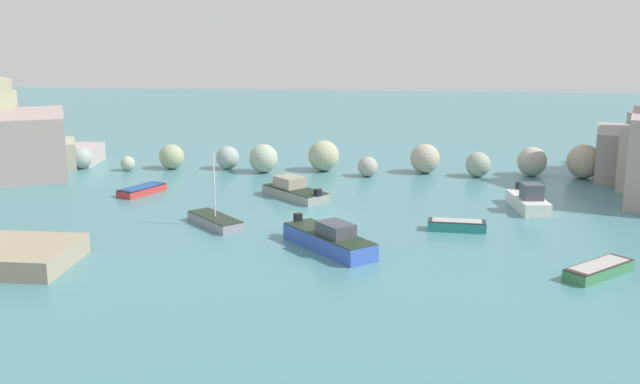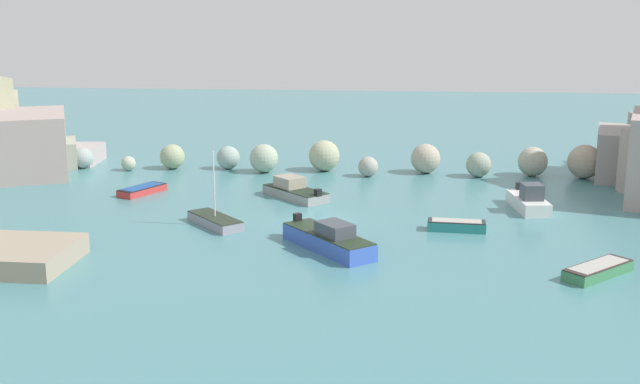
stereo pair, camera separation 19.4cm
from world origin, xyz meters
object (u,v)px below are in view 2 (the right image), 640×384
object	(u,v)px
channel_buoy	(280,177)
moored_boat_3	(529,201)
moored_boat_0	(294,190)
moored_boat_2	(215,221)
moored_boat_1	(142,190)
moored_boat_5	(598,270)
stone_dock	(4,255)
moored_boat_4	(329,239)
moored_boat_6	(457,225)

from	to	relation	value
channel_buoy	moored_boat_3	bearing A→B (deg)	-22.43
moored_boat_0	moored_boat_2	size ratio (longest dim) A/B	1.11
moored_boat_0	moored_boat_2	distance (m)	8.93
moored_boat_1	moored_boat_5	distance (m)	33.18
moored_boat_0	moored_boat_5	xyz separation A→B (m)	(17.85, -15.44, -0.20)
stone_dock	moored_boat_0	size ratio (longest dim) A/B	1.37
moored_boat_1	moored_boat_4	distance (m)	19.54
moored_boat_4	moored_boat_6	bearing A→B (deg)	81.59
moored_boat_2	moored_boat_6	bearing A→B (deg)	48.93
moored_boat_5	moored_boat_6	xyz separation A→B (m)	(-6.68, 7.78, 0.01)
stone_dock	moored_boat_4	size ratio (longest dim) A/B	1.14
moored_boat_2	moored_boat_4	world-z (taller)	moored_boat_2
moored_boat_3	moored_boat_6	size ratio (longest dim) A/B	1.36
stone_dock	moored_boat_4	world-z (taller)	moored_boat_4
stone_dock	moored_boat_4	xyz separation A→B (m)	(17.25, 4.25, 0.08)
moored_boat_3	moored_boat_6	bearing A→B (deg)	-51.07
channel_buoy	moored_boat_5	xyz separation A→B (m)	(19.69, -20.96, 0.06)
moored_boat_0	moored_boat_2	xyz separation A→B (m)	(-4.07, -7.94, -0.20)
stone_dock	channel_buoy	world-z (taller)	stone_dock
channel_buoy	moored_boat_0	world-z (taller)	moored_boat_0
moored_boat_2	moored_boat_6	distance (m)	15.24
moored_boat_0	moored_boat_3	xyz separation A→B (m)	(16.46, -2.04, 0.11)
moored_boat_1	moored_boat_6	world-z (taller)	moored_boat_6
channel_buoy	moored_boat_4	xyz separation A→B (m)	(5.42, -17.86, 0.37)
moored_boat_0	moored_boat_4	world-z (taller)	moored_boat_4
channel_buoy	moored_boat_0	xyz separation A→B (m)	(1.84, -5.52, 0.26)
moored_boat_6	moored_boat_5	bearing A→B (deg)	134.92
channel_buoy	moored_boat_0	bearing A→B (deg)	-71.52
channel_buoy	moored_boat_2	distance (m)	13.64
moored_boat_1	moored_boat_5	world-z (taller)	moored_boat_5
moored_boat_0	moored_boat_1	distance (m)	11.45
moored_boat_0	moored_boat_5	distance (m)	23.60
stone_dock	channel_buoy	distance (m)	25.08
channel_buoy	moored_boat_6	size ratio (longest dim) A/B	0.15
moored_boat_0	moored_boat_6	distance (m)	13.54
moored_boat_1	moored_boat_4	size ratio (longest dim) A/B	0.63
moored_boat_5	moored_boat_3	bearing A→B (deg)	52.94
stone_dock	moored_boat_0	distance (m)	21.51
moored_boat_0	moored_boat_1	bearing A→B (deg)	44.72
moored_boat_1	moored_boat_5	bearing A→B (deg)	-90.46
moored_boat_1	moored_boat_5	size ratio (longest dim) A/B	0.96
stone_dock	moored_boat_4	distance (m)	17.77
stone_dock	moored_boat_2	size ratio (longest dim) A/B	1.51
moored_boat_1	moored_boat_2	size ratio (longest dim) A/B	0.84
moored_boat_1	moored_boat_4	xyz separation A→B (m)	(15.03, -12.49, 0.35)
stone_dock	moored_boat_6	world-z (taller)	stone_dock
moored_boat_4	moored_boat_5	size ratio (longest dim) A/B	1.53
stone_dock	moored_boat_1	size ratio (longest dim) A/B	1.81
stone_dock	moored_boat_5	xyz separation A→B (m)	(31.52, 1.15, -0.23)
moored_boat_3	moored_boat_5	distance (m)	13.47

